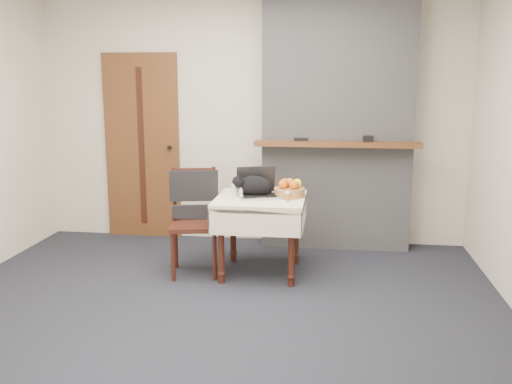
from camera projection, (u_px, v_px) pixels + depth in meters
The scene contains 12 objects.
ground at pixel (215, 310), 4.34m from camera, with size 4.50×4.50×0.00m, color black.
room_shell at pixel (224, 74), 4.44m from camera, with size 4.52×4.01×2.61m.
door at pixel (142, 147), 6.22m from camera, with size 0.82×0.10×2.00m.
chimney at pixel (337, 122), 5.76m from camera, with size 1.62×0.48×2.60m.
side_table at pixel (260, 210), 5.05m from camera, with size 0.78×0.78×0.70m.
laptop at pixel (258, 189), 5.05m from camera, with size 0.43×0.40×0.26m.
cat at pixel (255, 186), 5.04m from camera, with size 0.45×0.27×0.22m.
cream_jar at pixel (235, 192), 5.07m from camera, with size 0.07×0.07×0.07m, color silver.
pill_bottle at pixel (288, 196), 4.86m from camera, with size 0.04×0.04×0.08m.
fruit_basket at pixel (289, 190), 5.05m from camera, with size 0.27×0.27×0.16m.
desk_clutter at pixel (276, 197), 5.02m from camera, with size 0.12×0.01×0.01m, color black.
chair at pixel (194, 206), 5.12m from camera, with size 0.50×0.49×0.95m.
Camera 1 is at (0.85, -4.00, 1.73)m, focal length 40.00 mm.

